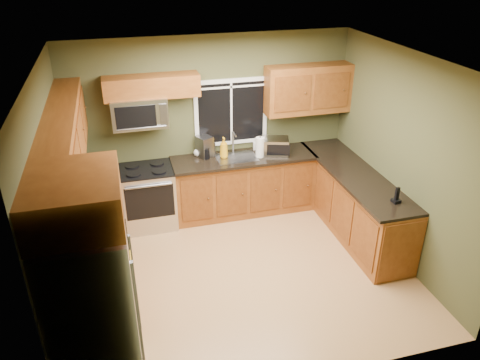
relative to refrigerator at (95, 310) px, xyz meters
name	(u,v)px	position (x,y,z in m)	size (l,w,h in m)	color
floor	(243,271)	(1.74, 1.30, -0.90)	(4.20, 4.20, 0.00)	#B1804D
ceiling	(244,63)	(1.74, 1.30, 1.80)	(4.20, 4.20, 0.00)	white
back_wall	(212,126)	(1.74, 3.10, 0.45)	(4.20, 4.20, 0.00)	#444728
front_wall	(301,271)	(1.74, -0.50, 0.45)	(4.20, 4.20, 0.00)	#444728
left_wall	(54,201)	(-0.36, 1.30, 0.45)	(3.60, 3.60, 0.00)	#444728
right_wall	(402,159)	(3.84, 1.30, 0.45)	(3.60, 3.60, 0.00)	#444728
window	(231,112)	(2.04, 3.08, 0.65)	(1.12, 0.03, 1.02)	white
base_cabinets_left	(96,243)	(-0.06, 1.78, -0.45)	(0.60, 2.65, 0.90)	brown
countertop_left	(92,210)	(-0.04, 1.78, 0.02)	(0.65, 2.65, 0.04)	black
base_cabinets_back	(243,185)	(2.15, 2.80, -0.45)	(2.17, 0.60, 0.90)	brown
countertop_back	(244,158)	(2.15, 2.78, 0.02)	(2.17, 0.65, 0.04)	black
base_cabinets_peninsula	(353,203)	(3.54, 1.84, -0.45)	(0.60, 2.52, 0.90)	brown
countertop_peninsula	(355,174)	(3.51, 1.85, 0.02)	(0.65, 2.50, 0.04)	black
upper_cabinets_left	(65,139)	(-0.20, 1.78, 0.96)	(0.33, 2.65, 0.72)	brown
upper_cabinets_back_left	(152,86)	(0.89, 2.94, 1.17)	(1.30, 0.33, 0.30)	brown
upper_cabinets_back_right	(308,89)	(3.19, 2.94, 0.96)	(1.30, 0.33, 0.72)	brown
upper_cabinet_over_fridge	(74,199)	(0.00, 0.00, 1.13)	(0.72, 0.90, 0.38)	brown
refrigerator	(95,310)	(0.00, 0.00, 0.00)	(0.74, 0.90, 1.80)	#B7B7BC
range	(148,197)	(0.69, 2.77, -0.43)	(0.76, 0.69, 0.94)	#B7B7BC
microwave	(139,112)	(0.69, 2.91, 0.83)	(0.76, 0.41, 0.42)	#B7B7BC
sink	(236,156)	(2.04, 2.79, 0.05)	(0.60, 0.42, 0.36)	slate
toaster_oven	(275,146)	(2.64, 2.76, 0.17)	(0.48, 0.42, 0.25)	#B7B7BC
coffee_maker	(205,147)	(1.59, 2.94, 0.19)	(0.27, 0.31, 0.32)	slate
kettle	(211,149)	(1.69, 2.95, 0.15)	(0.14, 0.14, 0.24)	#B7B7BC
paper_towel_roll	(260,147)	(2.39, 2.72, 0.19)	(0.16, 0.16, 0.34)	white
soap_bottle_a	(224,148)	(1.86, 2.83, 0.20)	(0.12, 0.12, 0.32)	orange
soap_bottle_b	(256,144)	(2.41, 3.00, 0.13)	(0.08, 0.08, 0.18)	white
soap_bottle_c	(197,151)	(1.49, 3.00, 0.12)	(0.12, 0.12, 0.15)	white
cordless_phone	(396,198)	(3.60, 0.95, 0.10)	(0.10, 0.10, 0.21)	black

